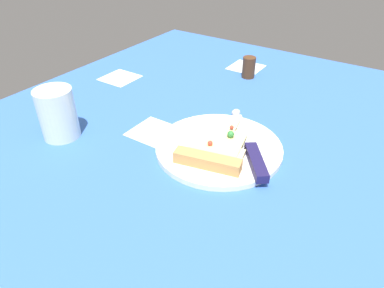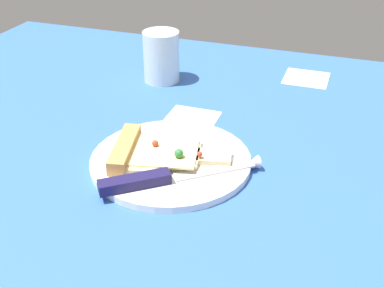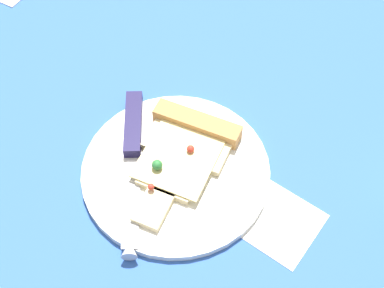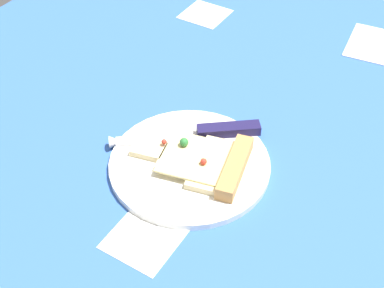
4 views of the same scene
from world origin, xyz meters
The scene contains 4 objects.
ground_plane centered at (-0.01, -0.02, -1.50)cm, with size 125.50×125.50×3.00cm.
plate centered at (-1.92, -7.61, 0.54)cm, with size 24.30×24.30×1.08cm, color white.
pizza_slice centered at (0.62, -7.01, 1.87)cm, with size 18.70×13.08×2.65cm.
knife centered at (-3.37, -1.81, 1.69)cm, with size 20.21×16.42×2.45cm.
Camera 3 is at (-30.18, -31.16, 60.15)cm, focal length 50.60 mm.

